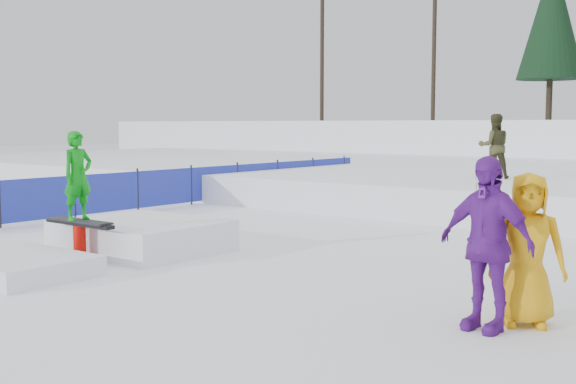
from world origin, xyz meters
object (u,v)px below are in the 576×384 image
Objects in this scene: walker_olive at (494,146)px; jib_rail_feature at (109,239)px; spectator_yellow at (527,249)px; spectator_purple at (486,244)px; safety_fence at (191,185)px.

walker_olive is 0.38× the size of jib_rail_feature.
jib_rail_feature reaches higher than spectator_yellow.
walker_olive is 11.44m from spectator_yellow.
walker_olive reaches higher than spectator_yellow.
spectator_yellow is (0.29, 0.45, -0.10)m from spectator_purple.
walker_olive reaches higher than safety_fence.
spectator_purple is 1.11× the size of spectator_yellow.
jib_rail_feature is (-2.34, -10.66, -1.34)m from walker_olive.
jib_rail_feature is (-6.98, -0.23, -0.55)m from spectator_yellow.
safety_fence is 8.46× the size of spectator_purple.
walker_olive is at bearing 31.34° from safety_fence.
walker_olive is at bearing 120.21° from spectator_purple.
spectator_yellow is (4.64, -10.43, -0.80)m from walker_olive.
walker_olive is 1.00× the size of spectator_yellow.
spectator_purple reaches higher than safety_fence.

